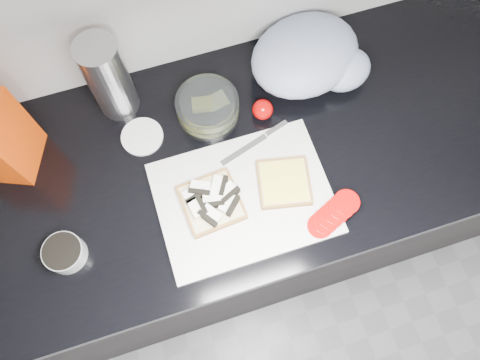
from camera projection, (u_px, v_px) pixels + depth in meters
name	position (u px, v px, depth m)	size (l,w,h in m)	color
base_cabinet	(203.00, 220.00, 1.56)	(3.50, 0.60, 0.86)	black
countertop	(189.00, 169.00, 1.14)	(3.50, 0.64, 0.04)	black
cutting_board	(244.00, 198.00, 1.09)	(0.40, 0.30, 0.01)	silver
bread_left	(211.00, 201.00, 1.06)	(0.14, 0.14, 0.04)	#CABB8E
bread_right	(284.00, 183.00, 1.09)	(0.15, 0.15, 0.02)	#CABB8E
tomato_slices	(333.00, 214.00, 1.05)	(0.15, 0.10, 0.03)	#B50504
knife	(263.00, 137.00, 1.13)	(0.19, 0.07, 0.01)	#B1B1B5
seed_tub	(64.00, 253.00, 1.02)	(0.09, 0.09, 0.05)	gray
tub_lid	(142.00, 137.00, 1.15)	(0.10, 0.10, 0.01)	white
glass_bowl	(208.00, 108.00, 1.14)	(0.15, 0.15, 0.06)	silver
steel_canister	(109.00, 79.00, 1.07)	(0.10, 0.10, 0.23)	#B6B6BB
grocery_bag	(311.00, 57.00, 1.16)	(0.33, 0.29, 0.13)	#99A1BC
whole_tomatoes	(263.00, 110.00, 1.15)	(0.05, 0.05, 0.05)	#B50504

